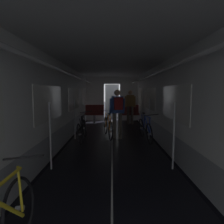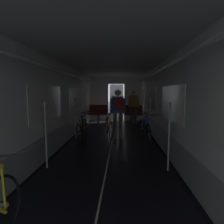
{
  "view_description": "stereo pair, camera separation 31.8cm",
  "coord_description": "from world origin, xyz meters",
  "px_view_note": "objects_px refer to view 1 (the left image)",
  "views": [
    {
      "loc": [
        -0.0,
        -1.78,
        1.61
      ],
      "look_at": [
        0.0,
        4.39,
        0.96
      ],
      "focal_mm": 30.85,
      "sensor_mm": 36.0,
      "label": 1
    },
    {
      "loc": [
        0.31,
        -1.77,
        1.61
      ],
      "look_at": [
        0.0,
        4.39,
        0.96
      ],
      "focal_mm": 30.85,
      "sensor_mm": 36.0,
      "label": 2
    }
  ],
  "objects_px": {
    "bench_seat_far_right": "(129,112)",
    "person_standing_near_bench": "(130,105)",
    "person_cyclist_aisle": "(117,109)",
    "bicycle_black": "(82,130)",
    "bicycle_blue": "(145,129)",
    "bicycle_orange_in_aisle": "(108,126)",
    "bench_seat_far_left": "(94,112)"
  },
  "relations": [
    {
      "from": "bicycle_black",
      "to": "person_cyclist_aisle",
      "type": "xyz_separation_m",
      "value": [
        1.16,
        0.28,
        0.64
      ]
    },
    {
      "from": "bench_seat_far_right",
      "to": "bicycle_black",
      "type": "distance_m",
      "value": 4.11
    },
    {
      "from": "bicycle_blue",
      "to": "person_standing_near_bench",
      "type": "height_order",
      "value": "person_standing_near_bench"
    },
    {
      "from": "bicycle_black",
      "to": "person_standing_near_bench",
      "type": "height_order",
      "value": "person_standing_near_bench"
    },
    {
      "from": "bicycle_black",
      "to": "bicycle_orange_in_aisle",
      "type": "distance_m",
      "value": 0.99
    },
    {
      "from": "bench_seat_far_left",
      "to": "bicycle_black",
      "type": "bearing_deg",
      "value": -91.13
    },
    {
      "from": "bicycle_orange_in_aisle",
      "to": "person_standing_near_bench",
      "type": "distance_m",
      "value": 2.98
    },
    {
      "from": "bench_seat_far_left",
      "to": "person_standing_near_bench",
      "type": "height_order",
      "value": "person_standing_near_bench"
    },
    {
      "from": "person_cyclist_aisle",
      "to": "person_standing_near_bench",
      "type": "relative_size",
      "value": 1.0
    },
    {
      "from": "bicycle_blue",
      "to": "person_cyclist_aisle",
      "type": "height_order",
      "value": "person_cyclist_aisle"
    },
    {
      "from": "bench_seat_far_right",
      "to": "person_cyclist_aisle",
      "type": "relative_size",
      "value": 0.58
    },
    {
      "from": "bicycle_black",
      "to": "bicycle_blue",
      "type": "bearing_deg",
      "value": 1.23
    },
    {
      "from": "bench_seat_far_right",
      "to": "bicycle_blue",
      "type": "height_order",
      "value": "bench_seat_far_right"
    },
    {
      "from": "bench_seat_far_left",
      "to": "bicycle_orange_in_aisle",
      "type": "xyz_separation_m",
      "value": [
        0.76,
        -3.11,
        -0.18
      ]
    },
    {
      "from": "bicycle_blue",
      "to": "person_cyclist_aisle",
      "type": "relative_size",
      "value": 1.0
    },
    {
      "from": "bicycle_blue",
      "to": "person_cyclist_aisle",
      "type": "xyz_separation_m",
      "value": [
        -0.91,
        0.24,
        0.63
      ]
    },
    {
      "from": "bench_seat_far_right",
      "to": "person_standing_near_bench",
      "type": "bearing_deg",
      "value": -89.59
    },
    {
      "from": "bicycle_blue",
      "to": "bicycle_orange_in_aisle",
      "type": "distance_m",
      "value": 1.34
    },
    {
      "from": "person_cyclist_aisle",
      "to": "bicycle_orange_in_aisle",
      "type": "height_order",
      "value": "person_cyclist_aisle"
    },
    {
      "from": "bench_seat_far_left",
      "to": "person_cyclist_aisle",
      "type": "bearing_deg",
      "value": -72.12
    },
    {
      "from": "bench_seat_far_left",
      "to": "bench_seat_far_right",
      "type": "relative_size",
      "value": 1.0
    },
    {
      "from": "person_standing_near_bench",
      "to": "person_cyclist_aisle",
      "type": "bearing_deg",
      "value": -103.43
    },
    {
      "from": "person_standing_near_bench",
      "to": "bicycle_black",
      "type": "bearing_deg",
      "value": -119.77
    },
    {
      "from": "bench_seat_far_left",
      "to": "person_cyclist_aisle",
      "type": "relative_size",
      "value": 0.58
    },
    {
      "from": "bench_seat_far_right",
      "to": "bicycle_blue",
      "type": "bearing_deg",
      "value": -86.88
    },
    {
      "from": "person_cyclist_aisle",
      "to": "person_standing_near_bench",
      "type": "bearing_deg",
      "value": 76.57
    },
    {
      "from": "person_cyclist_aisle",
      "to": "bicycle_orange_in_aisle",
      "type": "xyz_separation_m",
      "value": [
        -0.33,
        0.27,
        -0.63
      ]
    },
    {
      "from": "bench_seat_far_right",
      "to": "person_standing_near_bench",
      "type": "relative_size",
      "value": 0.58
    },
    {
      "from": "bench_seat_far_right",
      "to": "bicycle_blue",
      "type": "relative_size",
      "value": 0.58
    },
    {
      "from": "bench_seat_far_right",
      "to": "person_cyclist_aisle",
      "type": "height_order",
      "value": "person_cyclist_aisle"
    },
    {
      "from": "bicycle_orange_in_aisle",
      "to": "bench_seat_far_right",
      "type": "bearing_deg",
      "value": 71.43
    },
    {
      "from": "person_cyclist_aisle",
      "to": "person_standing_near_bench",
      "type": "xyz_separation_m",
      "value": [
        0.71,
        3.0,
        -0.04
      ]
    }
  ]
}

